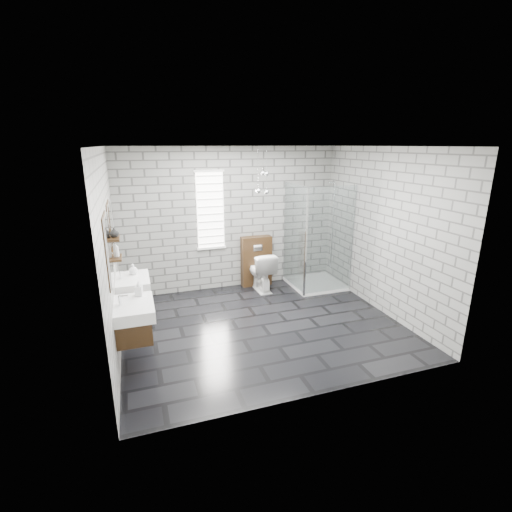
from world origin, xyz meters
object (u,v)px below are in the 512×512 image
vanity_right (130,284)px  cistern_panel (256,261)px  toilet (261,271)px  shower_enclosure (315,263)px  vanity_left (131,311)px

vanity_right → cistern_panel: 2.69m
vanity_right → toilet: (2.38, 0.96, -0.38)m
cistern_panel → shower_enclosure: bearing=-26.8°
vanity_right → cistern_panel: size_ratio=1.57×
cistern_panel → shower_enclosure: (1.03, -0.52, 0.00)m
vanity_left → cistern_panel: bearing=42.7°
vanity_left → toilet: size_ratio=2.07×
shower_enclosure → cistern_panel: bearing=153.2°
vanity_left → shower_enclosure: shower_enclosure is taller
vanity_left → toilet: (2.38, 1.93, -0.38)m
vanity_right → shower_enclosure: (3.41, 0.71, -0.25)m
shower_enclosure → toilet: shower_enclosure is taller
vanity_left → cistern_panel: 3.25m
vanity_left → shower_enclosure: size_ratio=0.77×
vanity_left → cistern_panel: size_ratio=1.57×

